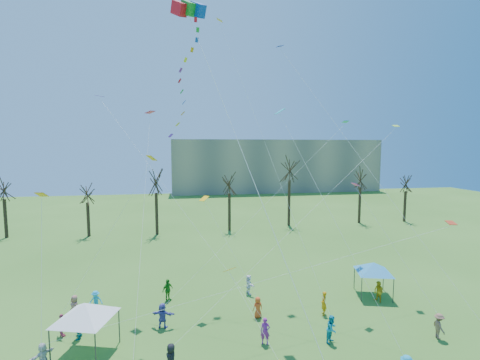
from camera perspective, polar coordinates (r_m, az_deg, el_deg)
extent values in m
cube|color=gray|center=(100.16, 5.96, 2.51)|extent=(60.00, 14.00, 15.00)
cylinder|color=black|center=(58.41, -35.13, -5.40)|extent=(0.44, 0.44, 5.58)
cylinder|color=black|center=(53.47, -24.47, -6.15)|extent=(0.44, 0.44, 4.96)
cylinder|color=black|center=(51.13, -14.04, -5.61)|extent=(0.44, 0.44, 6.21)
cylinder|color=black|center=(51.95, -1.82, -5.47)|extent=(0.44, 0.44, 5.85)
cylinder|color=black|center=(55.69, 8.37, -3.85)|extent=(0.44, 0.44, 7.62)
cylinder|color=black|center=(60.64, 19.73, -4.06)|extent=(0.44, 0.44, 6.14)
cylinder|color=black|center=(64.85, 26.31, -4.07)|extent=(0.44, 0.44, 5.32)
cube|color=red|center=(23.74, -10.33, 26.82)|extent=(1.15, 1.30, 1.20)
cube|color=#128D26|center=(23.74, -8.79, 26.84)|extent=(1.15, 1.30, 1.20)
cube|color=#0D3DAE|center=(23.75, -7.25, 26.85)|extent=(1.15, 1.30, 1.20)
cylinder|color=white|center=(16.61, 1.91, 0.89)|extent=(0.02, 0.02, 22.61)
cylinder|color=#3F3F44|center=(24.71, -29.73, -23.62)|extent=(0.10, 0.10, 2.32)
cylinder|color=#3F3F44|center=(23.29, -23.43, -25.25)|extent=(0.10, 0.10, 2.32)
cylinder|color=#3F3F44|center=(26.79, -25.83, -21.05)|extent=(0.10, 0.10, 2.32)
cylinder|color=#3F3F44|center=(25.48, -19.93, -22.27)|extent=(0.10, 0.10, 2.32)
pyramid|color=white|center=(24.28, -24.90, -19.56)|extent=(4.25, 4.25, 1.00)
cylinder|color=#3F3F44|center=(31.23, 20.04, -17.12)|extent=(0.08, 0.08, 2.07)
cylinder|color=#3F3F44|center=(31.94, 24.71, -16.78)|extent=(0.08, 0.08, 2.07)
cylinder|color=#3F3F44|center=(33.55, 18.93, -15.46)|extent=(0.08, 0.08, 2.07)
cylinder|color=#3F3F44|center=(34.21, 23.27, -15.20)|extent=(0.08, 0.08, 2.07)
pyramid|color=#2683C1|center=(32.20, 21.84, -13.67)|extent=(3.81, 3.81, 0.89)
imported|color=silver|center=(24.83, -30.62, -24.47)|extent=(1.31, 1.44, 1.60)
imported|color=black|center=(22.06, -11.69, -27.68)|extent=(0.70, 0.94, 1.74)
imported|color=#882284|center=(24.18, 4.32, -24.32)|extent=(0.74, 0.60, 1.75)
imported|color=#0C8AA9|center=(25.02, 15.41, -23.30)|extent=(1.13, 1.11, 1.84)
imported|color=brown|center=(28.14, 30.83, -20.61)|extent=(0.80, 1.20, 1.73)
imported|color=#CE4471|center=(27.74, -28.14, -21.03)|extent=(0.88, 0.97, 1.59)
imported|color=#514EAB|center=(26.44, -13.09, -21.60)|extent=(1.76, 1.00, 1.81)
imported|color=#DC471B|center=(27.20, 3.05, -20.88)|extent=(0.88, 0.68, 1.60)
imported|color=orange|center=(28.27, 14.10, -19.73)|extent=(0.58, 0.75, 1.82)
imported|color=gold|center=(31.68, 22.58, -17.21)|extent=(0.88, 1.01, 1.74)
imported|color=#1B9DDA|center=(30.29, -23.41, -18.42)|extent=(1.10, 0.67, 1.66)
imported|color=#21801C|center=(30.31, -12.25, -17.86)|extent=(1.09, 1.07, 1.85)
imported|color=white|center=(30.96, 1.50, -17.36)|extent=(0.81, 1.64, 1.70)
imported|color=#A06557|center=(29.78, -26.37, -18.83)|extent=(1.00, 1.04, 1.80)
imported|color=#0B879B|center=(27.04, -25.88, -21.46)|extent=(0.58, 1.64, 1.75)
cube|color=orange|center=(20.72, -30.78, -2.14)|extent=(0.54, 0.63, 0.30)
cylinder|color=white|center=(19.81, -30.79, -16.13)|extent=(0.01, 0.01, 9.67)
cube|color=#DD2471|center=(29.15, -15.10, 11.12)|extent=(0.94, 0.93, 0.19)
cylinder|color=white|center=(22.72, -16.18, -5.72)|extent=(0.01, 0.01, 19.54)
cube|color=#FDA21A|center=(21.40, -1.82, -15.04)|extent=(0.82, 0.84, 0.35)
cylinder|color=white|center=(20.75, 2.18, -21.93)|extent=(0.01, 0.01, 5.65)
cube|color=#1AB3C3|center=(25.27, 6.83, 11.56)|extent=(0.73, 0.65, 0.43)
cylinder|color=white|center=(22.17, 15.64, -6.31)|extent=(0.01, 0.01, 17.17)
cube|color=#2834E3|center=(34.08, 6.83, 21.73)|extent=(0.72, 0.63, 0.20)
cylinder|color=white|center=(26.43, 20.30, 2.92)|extent=(0.01, 0.01, 28.03)
cube|color=#B93517|center=(24.03, 32.34, -6.18)|extent=(0.61, 0.72, 0.15)
cylinder|color=white|center=(20.75, 1.84, -17.35)|extent=(0.01, 0.01, 25.24)
cube|color=#9EE134|center=(33.54, 25.05, 8.37)|extent=(0.66, 0.76, 0.20)
cylinder|color=white|center=(25.21, 11.60, -5.62)|extent=(0.01, 0.01, 25.50)
cube|color=#B132B1|center=(34.86, -22.83, 13.07)|extent=(0.88, 0.81, 0.17)
cylinder|color=white|center=(27.24, -12.21, -1.74)|extent=(0.01, 0.01, 24.46)
cube|color=#FFB20D|center=(35.30, -3.52, 25.58)|extent=(0.64, 0.57, 0.31)
cylinder|color=white|center=(27.18, 4.40, 6.05)|extent=(0.01, 0.01, 27.44)
cube|color=#ED27A4|center=(27.85, 19.09, -0.73)|extent=(0.69, 0.63, 0.27)
cylinder|color=white|center=(27.38, 24.81, -10.34)|extent=(0.01, 0.01, 10.47)
cube|color=orange|center=(24.07, -14.86, 3.66)|extent=(0.78, 0.78, 0.39)
cylinder|color=white|center=(25.08, -21.77, -9.08)|extent=(0.01, 0.01, 12.21)
cube|color=#1899B5|center=(34.88, 17.55, 9.47)|extent=(0.59, 0.74, 0.18)
cylinder|color=white|center=(28.51, 4.85, -3.62)|extent=(0.01, 0.01, 23.44)
cube|color=#FFB80D|center=(26.87, -6.13, -3.16)|extent=(0.84, 0.83, 0.36)
cylinder|color=white|center=(26.56, -1.67, -11.60)|extent=(0.01, 0.01, 8.56)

